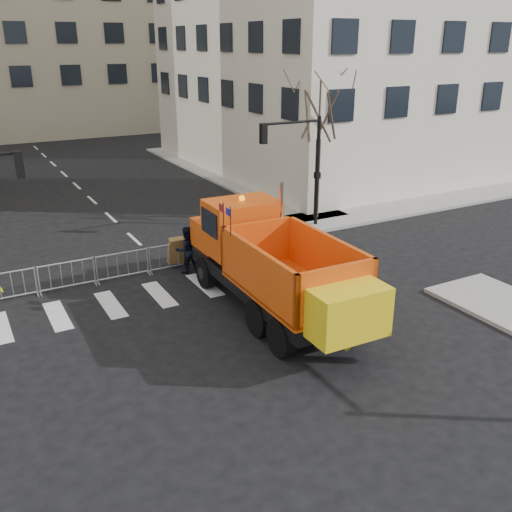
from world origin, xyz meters
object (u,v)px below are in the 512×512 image
plow_truck (273,263)px  cop_b (186,250)px  newspaper_box (235,222)px  cop_a (210,247)px  cop_c (236,239)px

plow_truck → cop_b: size_ratio=5.58×
plow_truck → newspaper_box: plow_truck is taller
cop_a → plow_truck: bearing=67.1°
cop_a → cop_b: 1.00m
cop_c → newspaper_box: bearing=-145.7°
cop_a → cop_c: bearing=155.5°
cop_a → cop_c: size_ratio=0.87×
cop_c → newspaper_box: cop_c is taller
cop_b → cop_c: cop_c is taller
plow_truck → cop_c: (1.07, 4.80, -0.80)m
cop_a → cop_b: cop_b is taller
cop_b → newspaper_box: (3.71, 3.14, -0.25)m
cop_c → newspaper_box: 3.50m
cop_a → newspaper_box: size_ratio=1.62×
plow_truck → cop_c: bearing=-11.3°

